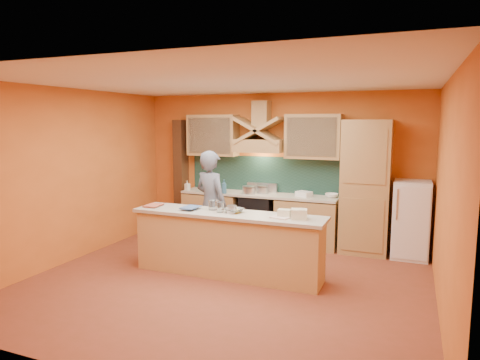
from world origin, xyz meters
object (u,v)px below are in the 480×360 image
at_px(fridge, 411,219).
at_px(mixing_bowl, 234,210).
at_px(kitchen_scale, 232,210).
at_px(person, 211,204).
at_px(stove, 258,218).

height_order(fridge, mixing_bowl, fridge).
height_order(kitchen_scale, mixing_bowl, kitchen_scale).
bearing_deg(person, fridge, -137.98).
relative_size(fridge, kitchen_scale, 11.47).
relative_size(stove, kitchen_scale, 7.94).
xyz_separation_m(stove, fridge, (2.70, 0.00, 0.20)).
xyz_separation_m(person, mixing_bowl, (0.69, -0.65, 0.08)).
bearing_deg(mixing_bowl, stove, 98.73).
bearing_deg(stove, fridge, 0.00).
bearing_deg(mixing_bowl, kitchen_scale, -103.97).
xyz_separation_m(stove, kitchen_scale, (0.27, -1.91, 0.54)).
bearing_deg(person, kitchen_scale, 154.63).
height_order(stove, kitchen_scale, kitchen_scale).
xyz_separation_m(fridge, person, (-3.11, -1.21, 0.25)).
distance_m(person, mixing_bowl, 0.96).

